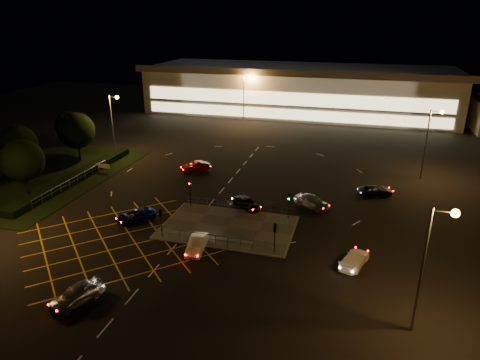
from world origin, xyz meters
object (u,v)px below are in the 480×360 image
(signal_ne, at_px, (289,200))
(car_near_silver, at_px, (77,294))
(car_right_silver, at_px, (312,201))
(car_east_grey, at_px, (375,190))
(car_approach_white, at_px, (354,259))
(signal_sw, at_px, (161,217))
(car_queue_white, at_px, (197,244))
(car_far_dkgrey, at_px, (246,203))
(car_circ_red, at_px, (196,167))
(signal_se, at_px, (275,232))
(car_left_blue, at_px, (136,216))
(signal_nw, at_px, (190,189))

(signal_ne, relative_size, car_near_silver, 0.70)
(car_right_silver, xyz_separation_m, car_east_grey, (7.53, 6.08, -0.16))
(car_near_silver, distance_m, car_approach_white, 24.49)
(signal_sw, relative_size, car_right_silver, 0.68)
(car_queue_white, bearing_deg, car_far_dkgrey, 72.17)
(car_far_dkgrey, height_order, car_circ_red, car_circ_red)
(car_east_grey, bearing_deg, car_approach_white, 152.11)
(signal_sw, distance_m, signal_ne, 14.41)
(car_queue_white, distance_m, car_east_grey, 26.08)
(car_near_silver, distance_m, car_circ_red, 32.23)
(car_far_dkgrey, bearing_deg, car_circ_red, 83.51)
(car_near_silver, relative_size, car_east_grey, 1.01)
(signal_se, height_order, car_left_blue, signal_se)
(signal_ne, distance_m, car_near_silver, 24.27)
(signal_nw, relative_size, car_east_grey, 0.71)
(signal_ne, height_order, car_right_silver, signal_ne)
(car_queue_white, height_order, car_approach_white, car_queue_white)
(signal_sw, height_order, car_approach_white, signal_sw)
(car_queue_white, bearing_deg, car_approach_white, -1.75)
(car_near_silver, distance_m, car_far_dkgrey, 23.07)
(signal_se, height_order, car_circ_red, signal_se)
(signal_nw, bearing_deg, car_east_grey, 24.88)
(car_far_dkgrey, bearing_deg, signal_sw, -175.99)
(signal_se, xyz_separation_m, car_queue_white, (-7.50, -1.55, -1.68))
(car_approach_white, bearing_deg, car_circ_red, -22.85)
(car_circ_red, xyz_separation_m, car_east_grey, (25.86, -2.24, -0.10))
(signal_se, xyz_separation_m, car_east_grey, (9.71, 18.05, -1.75))
(car_approach_white, bearing_deg, car_east_grey, -78.88)
(car_far_dkgrey, bearing_deg, car_queue_white, -152.12)
(signal_sw, bearing_deg, car_approach_white, 179.76)
(car_right_silver, distance_m, car_circ_red, 20.13)
(car_left_blue, relative_size, car_approach_white, 1.01)
(car_right_silver, bearing_deg, car_far_dkgrey, 136.63)
(car_circ_red, bearing_deg, car_queue_white, -17.35)
(signal_sw, height_order, car_far_dkgrey, signal_sw)
(signal_sw, relative_size, car_left_blue, 0.70)
(car_east_grey, bearing_deg, car_circ_red, 63.84)
(car_far_dkgrey, distance_m, car_east_grey, 17.33)
(car_right_silver, bearing_deg, car_circ_red, 94.94)
(signal_nw, relative_size, car_near_silver, 0.70)
(signal_se, distance_m, car_near_silver, 18.33)
(car_circ_red, xyz_separation_m, car_approach_white, (23.74, -20.37, -0.06))
(car_left_blue, bearing_deg, car_far_dkgrey, 65.27)
(car_queue_white, relative_size, car_east_grey, 0.94)
(signal_nw, xyz_separation_m, car_approach_white, (19.59, -8.07, -1.72))
(car_near_silver, bearing_deg, car_east_grey, 73.68)
(car_near_silver, distance_m, car_left_blue, 14.94)
(signal_se, height_order, signal_ne, same)
(car_far_dkgrey, xyz_separation_m, car_east_grey, (15.13, 8.45, 0.00))
(car_left_blue, bearing_deg, car_queue_white, 8.30)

